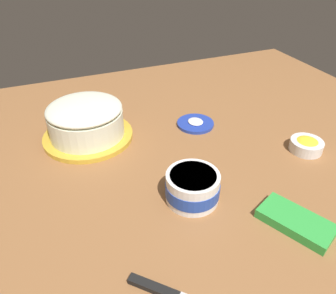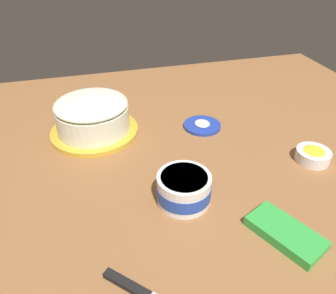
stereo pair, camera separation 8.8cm
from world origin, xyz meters
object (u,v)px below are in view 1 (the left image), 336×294
object	(u,v)px
sprinkle_bowl_yellow	(306,145)
candy_box_lower	(296,221)
frosted_cake	(86,122)
frosting_tub_lid	(195,123)
frosting_tub	(192,187)

from	to	relation	value
sprinkle_bowl_yellow	candy_box_lower	xyz separation A→B (m)	(0.21, -0.22, -0.01)
frosted_cake	sprinkle_bowl_yellow	distance (m)	0.64
frosted_cake	sprinkle_bowl_yellow	bearing A→B (deg)	61.90
sprinkle_bowl_yellow	candy_box_lower	distance (m)	0.30
sprinkle_bowl_yellow	frosted_cake	bearing A→B (deg)	-118.10
frosted_cake	frosting_tub_lid	world-z (taller)	frosted_cake
frosting_tub	frosting_tub_lid	distance (m)	0.34
frosted_cake	frosting_tub_lid	bearing A→B (deg)	80.78
frosted_cake	candy_box_lower	world-z (taller)	frosted_cake
frosting_tub_lid	sprinkle_bowl_yellow	bearing A→B (deg)	42.91
frosted_cake	sprinkle_bowl_yellow	world-z (taller)	frosted_cake
frosted_cake	frosting_tub	distance (m)	0.40
frosting_tub_lid	candy_box_lower	size ratio (longest dim) A/B	0.77
frosting_tub_lid	sprinkle_bowl_yellow	xyz separation A→B (m)	(0.25, 0.23, 0.01)
frosting_tub	candy_box_lower	xyz separation A→B (m)	(0.16, 0.17, -0.03)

